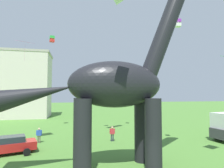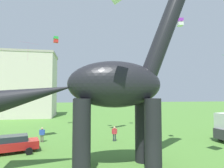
# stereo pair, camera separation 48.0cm
# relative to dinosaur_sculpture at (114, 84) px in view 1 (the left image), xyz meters

# --- Properties ---
(dinosaur_sculpture) EXTENTS (15.96, 3.38, 16.68)m
(dinosaur_sculpture) POSITION_rel_dinosaur_sculpture_xyz_m (0.00, 0.00, 0.00)
(dinosaur_sculpture) COLOR black
(dinosaur_sculpture) RESTS_ON ground_plane
(parked_sedan_left) EXTENTS (4.54, 2.94, 1.55)m
(parked_sedan_left) POSITION_rel_dinosaur_sculpture_xyz_m (-8.35, 5.24, -5.23)
(parked_sedan_left) COLOR red
(parked_sedan_left) RESTS_ON ground_plane
(person_photographer) EXTENTS (0.62, 0.27, 1.65)m
(person_photographer) POSITION_rel_dinosaur_sculpture_xyz_m (1.47, 7.77, -5.03)
(person_photographer) COLOR #2D3347
(person_photographer) RESTS_ON ground_plane
(person_watching_child) EXTENTS (0.61, 0.27, 1.62)m
(person_watching_child) POSITION_rel_dinosaur_sculpture_xyz_m (-2.12, 10.42, -5.05)
(person_watching_child) COLOR #2D3347
(person_watching_child) RESTS_ON ground_plane
(person_far_spectator) EXTENTS (0.60, 0.27, 1.62)m
(person_far_spectator) POSITION_rel_dinosaur_sculpture_xyz_m (-6.56, 8.72, -5.05)
(person_far_spectator) COLOR #6B6056
(person_far_spectator) RESTS_ON ground_plane
(kite_mid_left) EXTENTS (3.17, 3.32, 0.93)m
(kite_mid_left) POSITION_rel_dinosaur_sculpture_xyz_m (2.88, 15.00, -0.61)
(kite_mid_left) COLOR purple
(kite_apex) EXTENTS (2.21, 2.04, 2.24)m
(kite_apex) POSITION_rel_dinosaur_sculpture_xyz_m (-8.08, 8.04, 4.92)
(kite_apex) COLOR pink
(kite_near_high) EXTENTS (0.60, 0.60, 0.74)m
(kite_near_high) POSITION_rel_dinosaur_sculpture_xyz_m (7.34, 3.43, 6.47)
(kite_near_high) COLOR purple
(kite_high_right) EXTENTS (0.82, 0.82, 0.93)m
(kite_high_right) POSITION_rel_dinosaur_sculpture_xyz_m (-6.23, 16.43, 7.86)
(kite_high_right) COLOR green
(kite_mid_right) EXTENTS (0.79, 0.79, 0.87)m
(kite_mid_right) POSITION_rel_dinosaur_sculpture_xyz_m (5.88, 16.76, 2.12)
(kite_mid_right) COLOR green
(background_building_block) EXTENTS (21.04, 8.87, 15.25)m
(background_building_block) POSITION_rel_dinosaur_sculpture_xyz_m (-18.82, 33.89, 1.60)
(background_building_block) COLOR beige
(background_building_block) RESTS_ON ground_plane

